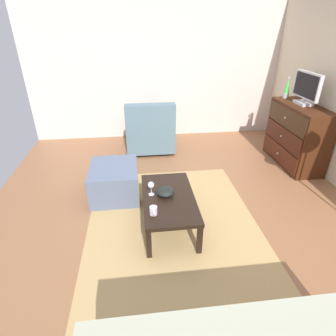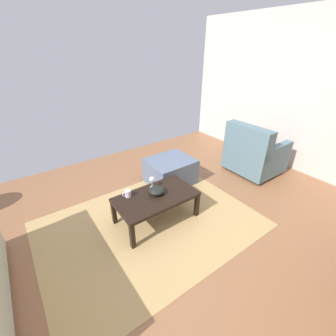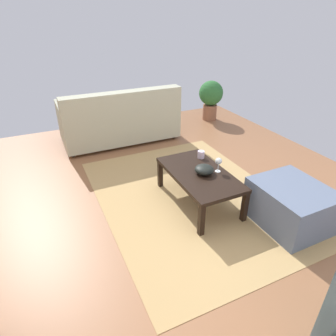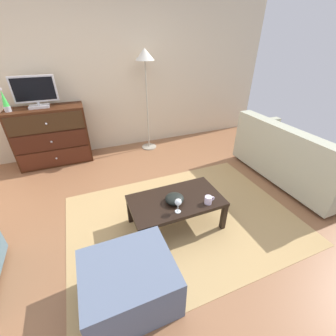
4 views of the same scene
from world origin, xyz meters
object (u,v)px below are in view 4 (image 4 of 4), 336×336
object	(u,v)px
coffee_table	(176,202)
wine_glass	(178,203)
lava_lamp	(5,102)
standing_lamp	(145,65)
tv	(35,91)
mug	(208,200)
couch_large	(293,158)
ottoman	(129,283)
dresser	(52,136)
bowl_decorative	(175,199)

from	to	relation	value
coffee_table	wine_glass	distance (m)	0.25
lava_lamp	standing_lamp	world-z (taller)	standing_lamp
tv	mug	bearing A→B (deg)	-55.40
coffee_table	mug	distance (m)	0.35
couch_large	ottoman	size ratio (longest dim) A/B	2.51
wine_glass	couch_large	bearing A→B (deg)	12.09
tv	standing_lamp	bearing A→B (deg)	-2.45
coffee_table	ottoman	distance (m)	0.93
wine_glass	couch_large	size ratio (longest dim) A/B	0.09
mug	couch_large	distance (m)	1.77
dresser	couch_large	bearing A→B (deg)	-29.99
coffee_table	bowl_decorative	xyz separation A→B (m)	(-0.03, -0.03, 0.09)
wine_glass	bowl_decorative	xyz separation A→B (m)	(0.03, 0.15, -0.07)
mug	bowl_decorative	bearing A→B (deg)	154.72
wine_glass	ottoman	xyz separation A→B (m)	(-0.61, -0.44, -0.28)
tv	mug	size ratio (longest dim) A/B	5.24
couch_large	coffee_table	bearing A→B (deg)	-172.63
wine_glass	couch_large	world-z (taller)	couch_large
coffee_table	wine_glass	bearing A→B (deg)	-108.73
dresser	bowl_decorative	xyz separation A→B (m)	(1.25, -2.18, -0.06)
tv	ottoman	bearing A→B (deg)	-76.67
tv	bowl_decorative	bearing A→B (deg)	-59.38
dresser	tv	distance (m)	0.71
lava_lamp	coffee_table	xyz separation A→B (m)	(1.74, -2.11, -0.76)
tv	lava_lamp	bearing A→B (deg)	-170.41
coffee_table	wine_glass	xyz separation A→B (m)	(-0.06, -0.18, 0.16)
mug	tv	bearing A→B (deg)	124.60
wine_glass	mug	bearing A→B (deg)	-0.24
bowl_decorative	ottoman	xyz separation A→B (m)	(-0.64, -0.59, -0.21)
wine_glass	ottoman	bearing A→B (deg)	-144.23
couch_large	ottoman	distance (m)	2.82
couch_large	standing_lamp	distance (m)	2.72
dresser	mug	distance (m)	2.81
bowl_decorative	wine_glass	bearing A→B (deg)	-100.62
lava_lamp	wine_glass	distance (m)	2.90
dresser	mug	bearing A→B (deg)	-56.11
dresser	bowl_decorative	distance (m)	2.51
wine_glass	bowl_decorative	distance (m)	0.17
dresser	bowl_decorative	world-z (taller)	dresser
wine_glass	standing_lamp	size ratio (longest dim) A/B	0.09
coffee_table	couch_large	world-z (taller)	couch_large
tv	couch_large	world-z (taller)	tv
tv	coffee_table	distance (m)	2.69
dresser	lava_lamp	distance (m)	0.77
tv	couch_large	xyz separation A→B (m)	(3.34, -1.92, -0.84)
mug	standing_lamp	xyz separation A→B (m)	(0.07, 2.29, 1.07)
tv	ottoman	size ratio (longest dim) A/B	0.85
tv	wine_glass	size ratio (longest dim) A/B	3.81
lava_lamp	mug	bearing A→B (deg)	-48.50
couch_large	standing_lamp	size ratio (longest dim) A/B	1.01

